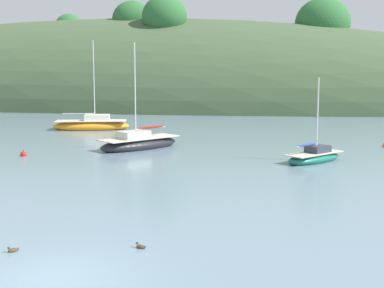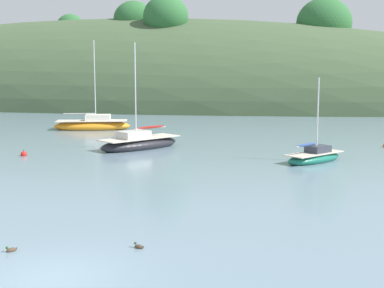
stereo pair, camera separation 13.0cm
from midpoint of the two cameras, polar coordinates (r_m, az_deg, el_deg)
name	(u,v)px [view 2 (the right image)]	position (r m, az deg, el deg)	size (l,w,h in m)	color
ground_plane	(51,278)	(16.21, -14.89, -13.88)	(400.00, 400.00, 0.00)	slate
far_shoreline_hill	(116,105)	(92.57, -8.29, 4.22)	(150.00, 36.00, 32.32)	#425638
sailboat_black_sloop	(139,143)	(40.76, -5.67, 0.10)	(6.05, 7.14, 8.37)	#232328
sailboat_yellow_far	(93,125)	(54.84, -10.71, 2.04)	(8.22, 4.79, 9.34)	orange
sailboat_navy_dinghy	(314,157)	(35.60, 13.29, -1.38)	(4.37, 4.90, 5.72)	#196B56
mooring_buoy_outer	(24,154)	(38.91, -17.76, -1.06)	(0.44, 0.44, 0.54)	red
duck_trailing	(11,250)	(18.73, -18.91, -10.86)	(0.36, 0.38, 0.24)	#473828
duck_straggler	(139,247)	(18.15, -5.61, -11.06)	(0.42, 0.27, 0.24)	#473828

